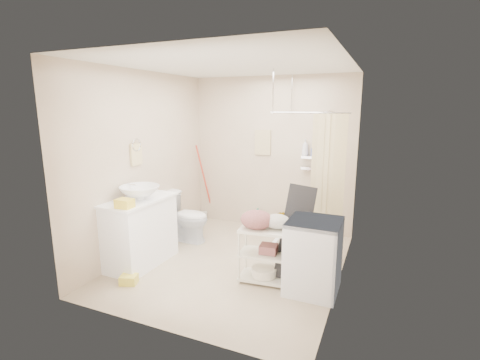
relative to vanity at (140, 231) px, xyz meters
The scene contains 23 objects.
floor 1.34m from the vanity, 22.89° to the left, with size 3.20×3.20×0.00m, color #B9A88B.
ceiling 2.49m from the vanity, 22.89° to the left, with size 2.80×3.20×0.04m, color silver.
wall_back 2.54m from the vanity, 60.97° to the left, with size 2.80×0.04×2.60m, color beige.
wall_front 1.81m from the vanity, 43.74° to the right, with size 2.80×0.04×2.60m, color beige.
wall_left 1.01m from the vanity, 116.10° to the left, with size 0.04×3.20×2.60m, color beige.
wall_right 2.74m from the vanity, 10.83° to the left, with size 0.04×3.20×2.60m, color beige.
vanity is the anchor object (origin of this frame).
sink 0.55m from the vanity, ahead, with size 0.52×0.52×0.18m, color white.
counter_basket 0.66m from the vanity, 71.03° to the right, with size 0.20×0.15×0.11m, color yellow.
floor_basket 0.69m from the vanity, 65.95° to the right, with size 0.28×0.22×0.15m, color #EBE046.
toilet 0.98m from the vanity, 82.94° to the left, with size 0.43×0.76×0.77m, color silver.
mop 2.04m from the vanity, 94.03° to the left, with size 0.13×0.13×1.41m, color red, non-canonical shape.
potted_plant_a 2.18m from the vanity, 63.80° to the left, with size 0.18×0.12×0.35m, color brown.
potted_plant_b 2.39m from the vanity, 53.91° to the left, with size 0.20×0.16×0.37m, color brown.
hanging_towel 2.53m from the vanity, 63.99° to the left, with size 0.28×0.03×0.42m, color #C7BC8D.
towel_ring 1.08m from the vanity, 127.20° to the left, with size 0.04×0.22×0.34m, color #D9C686, non-canonical shape.
tp_holder 0.63m from the vanity, 110.33° to the left, with size 0.08×0.12×0.14m, color white, non-canonical shape.
shower 2.60m from the vanity, 37.46° to the left, with size 1.10×1.10×2.10m, color white, non-canonical shape.
shampoo_bottle_a 2.86m from the vanity, 49.01° to the left, with size 0.10×0.10×0.26m, color silver.
shampoo_bottle_b 2.94m from the vanity, 46.91° to the left, with size 0.08×0.08×0.18m, color #3447A8.
washing_machine 2.31m from the vanity, ahead, with size 0.58×0.60×0.85m, color silver.
laundry_rack 1.72m from the vanity, ahead, with size 0.59×0.35×0.81m, color beige, non-canonical shape.
ironing_board 2.08m from the vanity, 11.31° to the left, with size 0.34×0.10×1.20m, color black, non-canonical shape.
Camera 1 is at (1.82, -4.03, 2.10)m, focal length 26.00 mm.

